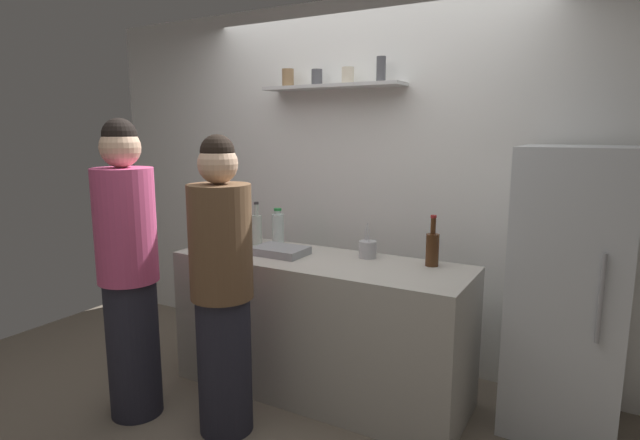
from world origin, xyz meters
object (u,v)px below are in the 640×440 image
Objects in this scene: baking_pan at (280,251)px; person_pink_top at (129,273)px; wine_bottle_amber_glass at (432,248)px; water_bottle_plastic at (278,228)px; person_brown_jacket at (222,290)px; refrigerator at (568,292)px; utensil_holder at (368,249)px; wine_bottle_pale_glass at (257,229)px.

person_pink_top is (-0.54, -0.76, -0.04)m from baking_pan.
water_bottle_plastic is (-1.15, 0.06, 0.00)m from wine_bottle_amber_glass.
person_brown_jacket is (0.58, 0.13, -0.05)m from person_pink_top.
person_pink_top is 0.60m from person_brown_jacket.
water_bottle_plastic is 1.09m from person_pink_top.
refrigerator reaches higher than utensil_holder.
baking_pan is at bearing -53.71° from water_bottle_plastic.
person_brown_jacket is at bearing 96.40° from person_pink_top.
person_brown_jacket reaches higher than wine_bottle_pale_glass.
refrigerator is at bearing 5.32° from wine_bottle_pale_glass.
person_brown_jacket is (-0.90, -0.84, -0.17)m from wine_bottle_amber_glass.
refrigerator is at bearing 2.22° from water_bottle_plastic.
person_pink_top is (-0.23, -0.92, -0.13)m from wine_bottle_pale_glass.
wine_bottle_amber_glass is at bearing 116.85° from person_pink_top.
wine_bottle_amber_glass is 1.25m from person_brown_jacket.
refrigerator is 0.96× the size of person_brown_jacket.
person_brown_jacket is at bearing -86.10° from baking_pan.
refrigerator is 0.77m from wine_bottle_amber_glass.
refrigerator is 4.70× the size of baking_pan.
refrigerator is 1.90m from person_brown_jacket.
person_brown_jacket is at bearing -120.23° from utensil_holder.
refrigerator is at bearing -113.43° from person_brown_jacket.
refrigerator is at bearing 6.86° from utensil_holder.
wine_bottle_pale_glass is (-0.30, 0.16, 0.09)m from baking_pan.
wine_bottle_pale_glass is at bearing 159.30° from person_pink_top.
person_brown_jacket reaches higher than water_bottle_plastic.
person_pink_top reaches higher than water_bottle_plastic.
utensil_holder is at bearing 125.74° from person_pink_top.
person_brown_jacket reaches higher than baking_pan.
utensil_holder is (-1.15, -0.14, 0.14)m from refrigerator.
wine_bottle_pale_glass is 0.15m from water_bottle_plastic.
wine_bottle_amber_glass reaches higher than baking_pan.
water_bottle_plastic reaches higher than utensil_holder.
person_pink_top is at bearing 48.65° from person_brown_jacket.
refrigerator reaches higher than wine_bottle_amber_glass.
person_pink_top reaches higher than baking_pan.
person_brown_jacket reaches higher than utensil_holder.
person_pink_top is at bearing -104.28° from wine_bottle_pale_glass.
wine_bottle_amber_glass is at bearing -101.18° from person_brown_jacket.
utensil_holder is 0.13× the size of person_pink_top.
person_brown_jacket is (0.24, -0.90, -0.17)m from water_bottle_plastic.
baking_pan is 1.54× the size of utensil_holder.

